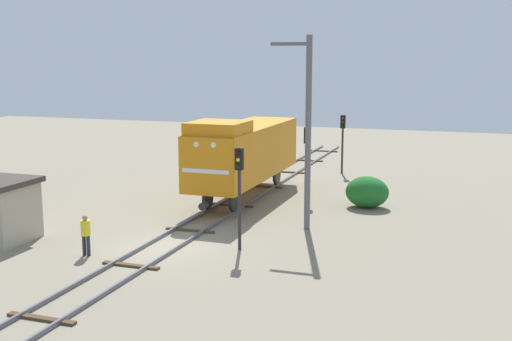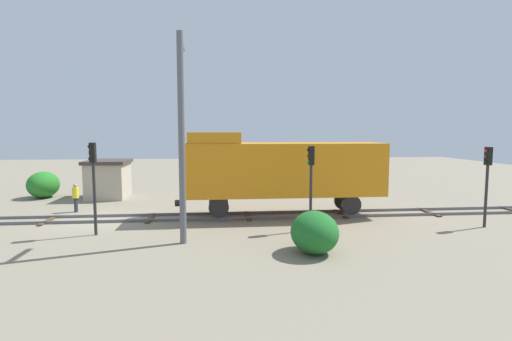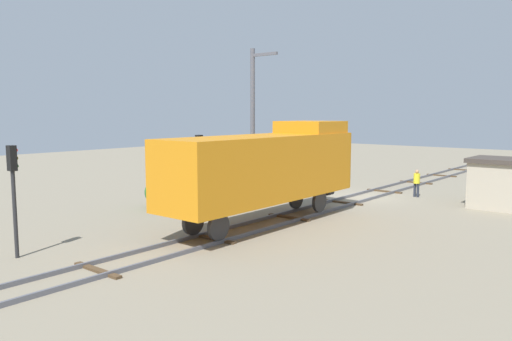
{
  "view_description": "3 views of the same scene",
  "coord_description": "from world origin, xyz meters",
  "px_view_note": "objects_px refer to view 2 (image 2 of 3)",
  "views": [
    {
      "loc": [
        12.3,
        -23.43,
        7.94
      ],
      "look_at": [
        1.41,
        7.93,
        2.06
      ],
      "focal_mm": 45.0,
      "sensor_mm": 36.0,
      "label": 1
    },
    {
      "loc": [
        22.08,
        6.31,
        4.84
      ],
      "look_at": [
        -0.43,
        8.58,
        2.59
      ],
      "focal_mm": 28.0,
      "sensor_mm": 36.0,
      "label": 2
    },
    {
      "loc": [
        -14.11,
        27.76,
        5.17
      ],
      "look_at": [
        1.26,
        9.1,
        2.38
      ],
      "focal_mm": 35.0,
      "sensor_mm": 36.0,
      "label": 3
    }
  ],
  "objects_px": {
    "traffic_signal_near": "(93,171)",
    "catenary_mast": "(182,134)",
    "traffic_signal_far": "(487,172)",
    "relay_hut": "(108,179)",
    "worker_near_track": "(76,195)",
    "locomotive": "(280,168)",
    "traffic_signal_mid": "(311,172)"
  },
  "relations": [
    {
      "from": "traffic_signal_far",
      "to": "relay_hut",
      "type": "bearing_deg",
      "value": -117.62
    },
    {
      "from": "worker_near_track",
      "to": "catenary_mast",
      "type": "height_order",
      "value": "catenary_mast"
    },
    {
      "from": "traffic_signal_mid",
      "to": "worker_near_track",
      "type": "height_order",
      "value": "traffic_signal_mid"
    },
    {
      "from": "catenary_mast",
      "to": "relay_hut",
      "type": "xyz_separation_m",
      "value": [
        -12.44,
        -6.34,
        -3.32
      ]
    },
    {
      "from": "traffic_signal_near",
      "to": "traffic_signal_far",
      "type": "bearing_deg",
      "value": 88.8
    },
    {
      "from": "traffic_signal_far",
      "to": "worker_near_track",
      "type": "height_order",
      "value": "traffic_signal_far"
    },
    {
      "from": "worker_near_track",
      "to": "catenary_mast",
      "type": "bearing_deg",
      "value": 152.14
    },
    {
      "from": "traffic_signal_near",
      "to": "catenary_mast",
      "type": "relative_size",
      "value": 0.48
    },
    {
      "from": "locomotive",
      "to": "traffic_signal_far",
      "type": "xyz_separation_m",
      "value": [
        3.6,
        9.85,
        0.04
      ]
    },
    {
      "from": "traffic_signal_near",
      "to": "traffic_signal_far",
      "type": "xyz_separation_m",
      "value": [
        0.4,
        19.06,
        -0.17
      ]
    },
    {
      "from": "locomotive",
      "to": "relay_hut",
      "type": "xyz_separation_m",
      "value": [
        -7.5,
        -11.36,
        -1.38
      ]
    },
    {
      "from": "traffic_signal_near",
      "to": "traffic_signal_mid",
      "type": "distance_m",
      "value": 10.16
    },
    {
      "from": "traffic_signal_far",
      "to": "worker_near_track",
      "type": "bearing_deg",
      "value": -105.39
    },
    {
      "from": "catenary_mast",
      "to": "relay_hut",
      "type": "bearing_deg",
      "value": -153.0
    },
    {
      "from": "worker_near_track",
      "to": "catenary_mast",
      "type": "xyz_separation_m",
      "value": [
        7.34,
        6.93,
        3.72
      ]
    },
    {
      "from": "traffic_signal_near",
      "to": "traffic_signal_mid",
      "type": "bearing_deg",
      "value": 88.87
    },
    {
      "from": "catenary_mast",
      "to": "relay_hut",
      "type": "height_order",
      "value": "catenary_mast"
    },
    {
      "from": "traffic_signal_far",
      "to": "locomotive",
      "type": "bearing_deg",
      "value": -110.08
    },
    {
      "from": "traffic_signal_mid",
      "to": "catenary_mast",
      "type": "height_order",
      "value": "catenary_mast"
    },
    {
      "from": "locomotive",
      "to": "traffic_signal_near",
      "type": "xyz_separation_m",
      "value": [
        3.2,
        -9.21,
        0.21
      ]
    },
    {
      "from": "traffic_signal_near",
      "to": "catenary_mast",
      "type": "bearing_deg",
      "value": 67.38
    },
    {
      "from": "catenary_mast",
      "to": "traffic_signal_near",
      "type": "bearing_deg",
      "value": -112.62
    },
    {
      "from": "traffic_signal_near",
      "to": "worker_near_track",
      "type": "relative_size",
      "value": 2.53
    },
    {
      "from": "worker_near_track",
      "to": "relay_hut",
      "type": "relative_size",
      "value": 0.49
    },
    {
      "from": "relay_hut",
      "to": "worker_near_track",
      "type": "bearing_deg",
      "value": -6.6
    },
    {
      "from": "traffic_signal_mid",
      "to": "relay_hut",
      "type": "distance_m",
      "value": 16.51
    },
    {
      "from": "locomotive",
      "to": "worker_near_track",
      "type": "bearing_deg",
      "value": -101.35
    },
    {
      "from": "traffic_signal_near",
      "to": "traffic_signal_far",
      "type": "relative_size",
      "value": 1.06
    },
    {
      "from": "traffic_signal_near",
      "to": "worker_near_track",
      "type": "xyz_separation_m",
      "value": [
        -5.6,
        -2.75,
        -1.99
      ]
    },
    {
      "from": "traffic_signal_near",
      "to": "catenary_mast",
      "type": "distance_m",
      "value": 4.85
    },
    {
      "from": "traffic_signal_near",
      "to": "locomotive",
      "type": "bearing_deg",
      "value": 109.16
    },
    {
      "from": "worker_near_track",
      "to": "traffic_signal_mid",
      "type": "bearing_deg",
      "value": 174.58
    }
  ]
}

